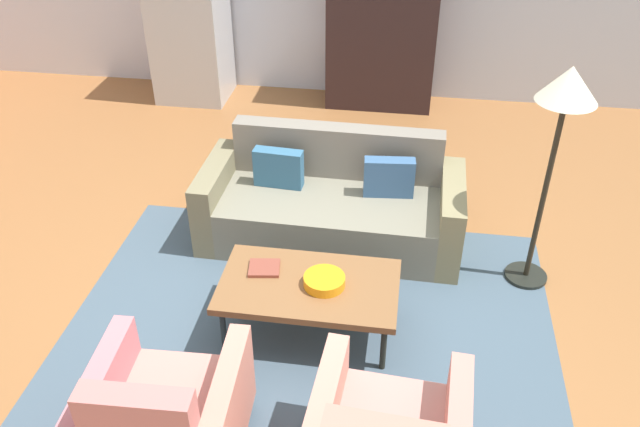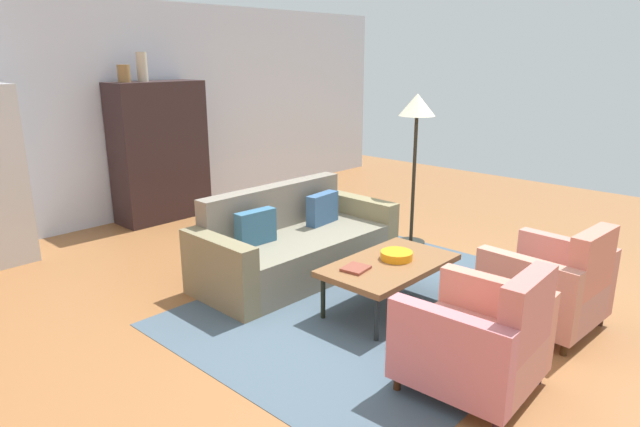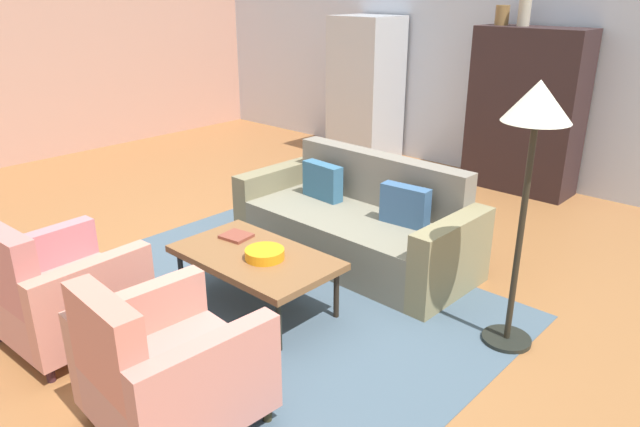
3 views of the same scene
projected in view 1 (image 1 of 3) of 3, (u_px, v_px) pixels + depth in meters
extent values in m
plane|color=#976035|center=(293.00, 298.00, 4.86)|extent=(11.94, 11.94, 0.00)
cube|color=#445766|center=(311.00, 324.00, 4.62)|extent=(3.40, 2.60, 0.01)
cube|color=slate|center=(331.00, 217.00, 5.37)|extent=(1.75, 0.93, 0.42)
cube|color=slate|center=(337.00, 173.00, 5.54)|extent=(1.74, 0.21, 0.86)
cube|color=#837955|center=(450.00, 218.00, 5.18)|extent=(0.19, 0.90, 0.62)
cube|color=#797052|center=(217.00, 197.00, 5.44)|extent=(0.19, 0.90, 0.62)
cube|color=#375A83|center=(389.00, 177.00, 5.18)|extent=(0.41, 0.16, 0.32)
cube|color=#336182|center=(278.00, 168.00, 5.30)|extent=(0.41, 0.15, 0.32)
cylinder|color=black|center=(244.00, 277.00, 4.77)|extent=(0.04, 0.04, 0.37)
cylinder|color=black|center=(389.00, 291.00, 4.64)|extent=(0.04, 0.04, 0.37)
cylinder|color=#202728|center=(224.00, 330.00, 4.32)|extent=(0.04, 0.04, 0.37)
cylinder|color=black|center=(383.00, 348.00, 4.19)|extent=(0.04, 0.04, 0.37)
cube|color=brown|center=(309.00, 286.00, 4.36)|extent=(1.20, 0.70, 0.05)
cylinder|color=#381E0F|center=(137.00, 395.00, 4.04)|extent=(0.05, 0.05, 0.10)
cylinder|color=#2D201C|center=(245.00, 404.00, 3.98)|extent=(0.05, 0.05, 0.10)
cube|color=tan|center=(171.00, 424.00, 3.62)|extent=(0.60, 0.82, 0.30)
cube|color=#C87177|center=(107.00, 403.00, 3.57)|extent=(0.16, 0.80, 0.56)
cube|color=tan|center=(229.00, 414.00, 3.52)|extent=(0.16, 0.80, 0.56)
cylinder|color=#382A11|center=(336.00, 414.00, 3.92)|extent=(0.05, 0.05, 0.10)
cube|color=tan|center=(324.00, 425.00, 3.46)|extent=(0.17, 0.81, 0.56)
cylinder|color=orange|center=(324.00, 281.00, 4.32)|extent=(0.28, 0.28, 0.07)
cube|color=brown|center=(264.00, 268.00, 4.46)|extent=(0.23, 0.21, 0.02)
cube|color=#2E1E1F|center=(382.00, 28.00, 7.21)|extent=(1.20, 0.50, 1.80)
cube|color=black|center=(358.00, 20.00, 7.46)|extent=(0.56, 0.01, 1.51)
cube|color=black|center=(410.00, 22.00, 7.38)|extent=(0.56, 0.01, 1.51)
cube|color=#B7BABF|center=(189.00, 20.00, 7.38)|extent=(0.80, 0.70, 1.85)
cylinder|color=#99999E|center=(202.00, 2.00, 7.63)|extent=(0.02, 0.02, 0.70)
cylinder|color=black|center=(526.00, 276.00, 5.05)|extent=(0.32, 0.32, 0.03)
cylinder|color=black|center=(544.00, 195.00, 4.64)|extent=(0.04, 0.04, 1.45)
cone|color=#EAE7C8|center=(569.00, 84.00, 4.16)|extent=(0.40, 0.40, 0.24)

